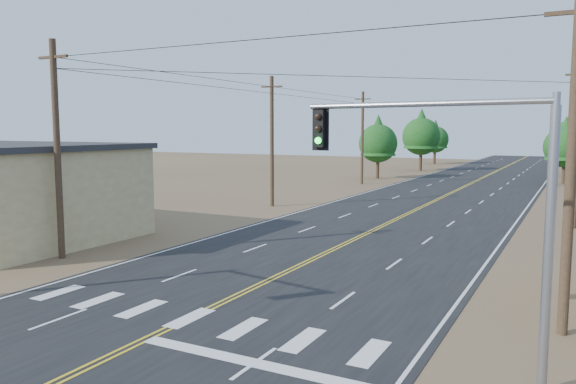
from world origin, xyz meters
The scene contains 11 objects.
road centered at (0.00, 30.00, 0.01)m, with size 15.00×200.00×0.02m, color black.
utility_pole_left_near centered at (-10.50, 12.00, 5.12)m, with size 1.80×0.30×10.00m.
utility_pole_left_mid centered at (-10.50, 32.00, 5.12)m, with size 1.80×0.30×10.00m.
utility_pole_left_far centered at (-10.50, 52.00, 5.12)m, with size 1.80×0.30×10.00m.
utility_pole_right_near centered at (10.50, 12.00, 5.12)m, with size 1.80×0.30×10.00m.
signal_mast_right centered at (8.37, 7.96, 4.64)m, with size 6.28×0.86×6.79m.
tree_left_near centered at (-11.29, 59.62, 4.75)m, with size 4.66×4.66×7.76m.
tree_left_mid centered at (-9.97, 74.91, 5.48)m, with size 5.38×5.38×8.96m.
tree_left_far centered at (-11.89, 91.72, 4.67)m, with size 4.59×4.59×7.64m.
tree_right_near centered at (9.03, 62.01, 4.53)m, with size 4.44×4.44×7.40m.
tree_right_mid centered at (9.29, 73.62, 5.11)m, with size 5.01×5.01×8.36m.
Camera 1 is at (10.77, -5.80, 5.98)m, focal length 35.00 mm.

